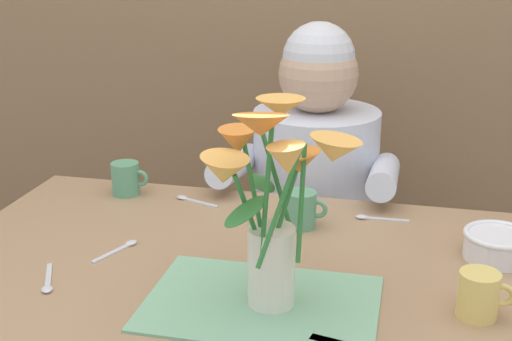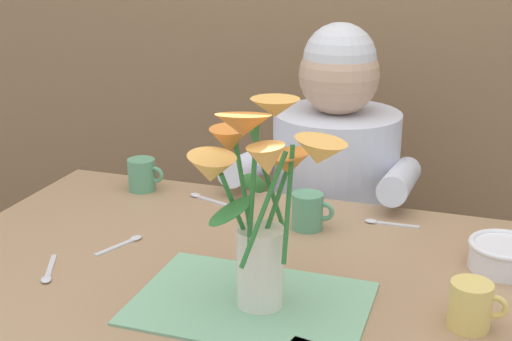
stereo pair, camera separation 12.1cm
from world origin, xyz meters
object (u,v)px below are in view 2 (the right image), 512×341
ceramic_bowl (504,254)px  ceramic_mug (142,175)px  coffee_cup (308,211)px  tea_cup (471,305)px  flower_vase (260,193)px  seated_person (333,230)px

ceramic_bowl → ceramic_mug: (-0.85, 0.17, 0.01)m
coffee_cup → ceramic_mug: 0.46m
tea_cup → ceramic_mug: bearing=153.3°
flower_vase → ceramic_mug: flower_vase is taller
flower_vase → coffee_cup: (-0.01, 0.35, -0.17)m
seated_person → ceramic_mug: size_ratio=12.20×
tea_cup → seated_person: bearing=118.2°
tea_cup → coffee_cup: 0.46m
seated_person → tea_cup: 0.83m
ceramic_bowl → coffee_cup: size_ratio=1.46×
seated_person → flower_vase: size_ratio=3.13×
seated_person → flower_vase: (0.04, -0.75, 0.39)m
ceramic_mug → seated_person: bearing=35.5°
ceramic_bowl → tea_cup: (-0.05, -0.24, 0.01)m
ceramic_bowl → coffee_cup: coffee_cup is taller
flower_vase → coffee_cup: bearing=91.4°
ceramic_bowl → ceramic_mug: bearing=169.0°
seated_person → tea_cup: seated_person is taller
tea_cup → ceramic_mug: size_ratio=1.00×
flower_vase → coffee_cup: flower_vase is taller
tea_cup → flower_vase: bearing=-171.7°
tea_cup → coffee_cup: size_ratio=1.00×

